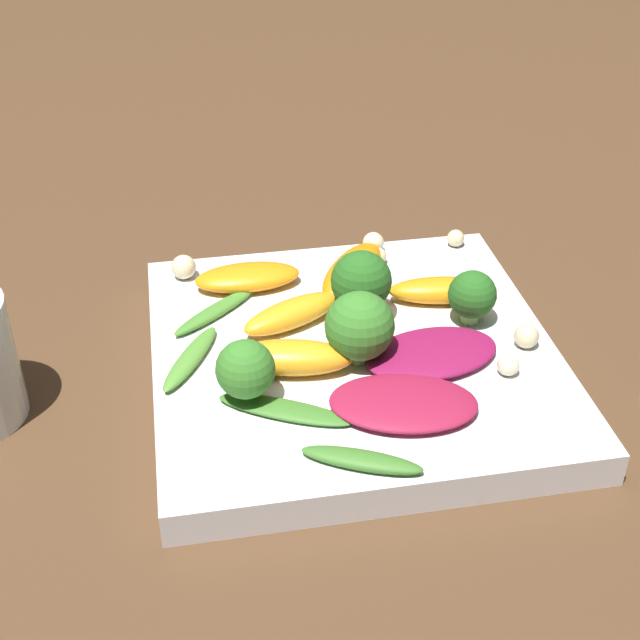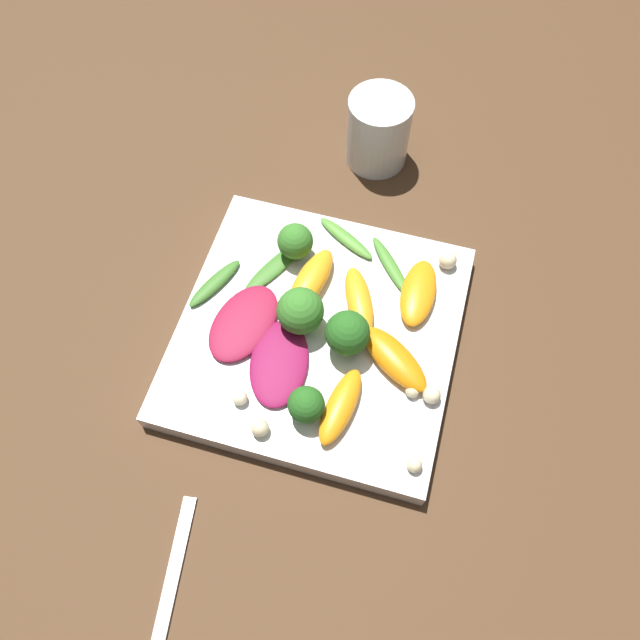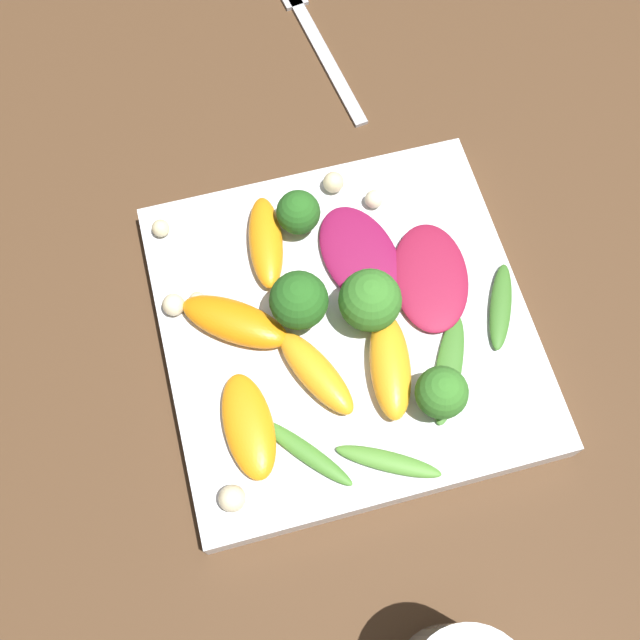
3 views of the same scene
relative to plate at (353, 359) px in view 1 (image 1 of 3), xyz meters
The scene contains 23 objects.
ground_plane 0.01m from the plate, ahead, with size 2.40×2.40×0.00m, color #4C331E.
plate is the anchor object (origin of this frame).
radicchio_leaf_0 0.05m from the plate, 27.39° to the right, with size 0.09×0.07×0.01m.
radicchio_leaf_1 0.07m from the plate, 77.06° to the right, with size 0.10×0.07×0.01m.
orange_segment_0 0.05m from the plate, 156.21° to the right, with size 0.08×0.04×0.02m.
orange_segment_1 0.10m from the plate, 125.44° to the left, with size 0.07×0.03×0.02m.
orange_segment_2 0.05m from the plate, 138.87° to the left, with size 0.08×0.05×0.02m.
orange_segment_3 0.08m from the plate, 78.54° to the left, with size 0.07×0.08×0.02m.
orange_segment_4 0.08m from the plate, 29.63° to the left, with size 0.08×0.03×0.02m.
broccoli_floret_0 0.04m from the plate, 73.34° to the right, with size 0.04×0.04×0.05m.
broccoli_floret_1 0.09m from the plate, ahead, with size 0.03×0.03×0.04m.
broccoli_floret_2 0.09m from the plate, 149.40° to the right, with size 0.04×0.04×0.04m.
broccoli_floret_3 0.05m from the plate, 69.77° to the left, with size 0.04×0.04×0.05m.
arugula_sprig_0 0.10m from the plate, behind, with size 0.05×0.07×0.01m.
arugula_sprig_1 0.10m from the plate, 149.03° to the left, with size 0.06×0.06×0.01m.
arugula_sprig_2 0.11m from the plate, 99.63° to the right, with size 0.07×0.04×0.01m.
arugula_sprig_3 0.08m from the plate, 132.19° to the right, with size 0.08×0.05×0.01m.
macadamia_nut_0 0.15m from the plate, 134.80° to the left, with size 0.02×0.02×0.02m.
macadamia_nut_1 0.15m from the plate, 47.47° to the left, with size 0.01×0.01×0.01m.
macadamia_nut_2 0.12m from the plate, 70.94° to the left, with size 0.02×0.02×0.02m.
macadamia_nut_3 0.11m from the plate, 10.62° to the right, with size 0.02×0.02×0.02m.
macadamia_nut_4 0.10m from the plate, 27.78° to the right, with size 0.01×0.01×0.01m.
macadamia_nut_5 0.11m from the plate, 67.98° to the left, with size 0.01×0.01×0.01m.
Camera 1 is at (-0.10, -0.45, 0.36)m, focal length 50.00 mm.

